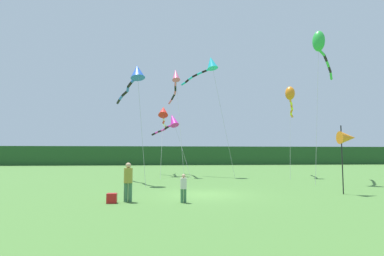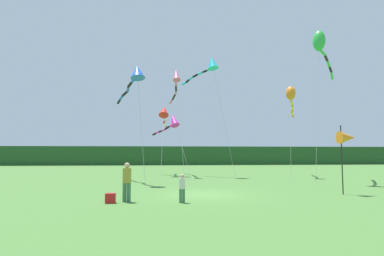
# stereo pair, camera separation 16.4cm
# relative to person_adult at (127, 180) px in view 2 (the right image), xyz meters

# --- Properties ---
(ground_plane) EXTENTS (120.00, 120.00, 0.00)m
(ground_plane) POSITION_rel_person_adult_xyz_m (3.77, 2.26, -0.98)
(ground_plane) COLOR #477533
(distant_treeline) EXTENTS (108.00, 3.21, 3.57)m
(distant_treeline) POSITION_rel_person_adult_xyz_m (3.77, 47.26, 0.80)
(distant_treeline) COLOR #234C23
(distant_treeline) RESTS_ON ground
(person_adult) EXTENTS (0.39, 0.39, 1.76)m
(person_adult) POSITION_rel_person_adult_xyz_m (0.00, 0.00, 0.00)
(person_adult) COLOR #3F724C
(person_adult) RESTS_ON ground
(person_child) EXTENTS (0.28, 0.28, 1.26)m
(person_child) POSITION_rel_person_adult_xyz_m (2.47, -0.49, -0.28)
(person_child) COLOR #3F724C
(person_child) RESTS_ON ground
(cooler_box) EXTENTS (0.43, 0.33, 0.43)m
(cooler_box) POSITION_rel_person_adult_xyz_m (-0.67, -0.28, -0.77)
(cooler_box) COLOR red
(cooler_box) RESTS_ON ground
(banner_flag_pole) EXTENTS (0.90, 0.70, 3.70)m
(banner_flag_pole) POSITION_rel_person_adult_xyz_m (11.55, 1.53, 2.01)
(banner_flag_pole) COLOR black
(banner_flag_pole) RESTS_ON ground
(kite_red) EXTENTS (1.07, 8.47, 7.17)m
(kite_red) POSITION_rel_person_adult_xyz_m (1.80, 17.17, 5.33)
(kite_red) COLOR #B2B2B2
(kite_red) RESTS_ON ground
(kite_cyan) EXTENTS (4.56, 4.99, 11.83)m
(kite_cyan) POSITION_rel_person_adult_xyz_m (6.32, 15.53, 9.99)
(kite_cyan) COLOR #B2B2B2
(kite_cyan) RESTS_ON ground
(kite_orange) EXTENTS (3.26, 6.51, 8.56)m
(kite_orange) POSITION_rel_person_adult_xyz_m (13.73, 13.80, 6.66)
(kite_orange) COLOR #B2B2B2
(kite_orange) RESTS_ON ground
(kite_blue) EXTENTS (2.96, 7.33, 8.74)m
(kite_blue) POSITION_rel_person_adult_xyz_m (-0.41, 8.65, 6.96)
(kite_blue) COLOR #B2B2B2
(kite_blue) RESTS_ON ground
(kite_rainbow) EXTENTS (1.08, 10.32, 10.55)m
(kite_rainbow) POSITION_rel_person_adult_xyz_m (2.94, 16.28, 8.52)
(kite_rainbow) COLOR #B2B2B2
(kite_rainbow) RESTS_ON ground
(kite_green) EXTENTS (5.22, 6.38, 11.66)m
(kite_green) POSITION_rel_person_adult_xyz_m (13.86, 8.23, 9.60)
(kite_green) COLOR #B2B2B2
(kite_green) RESTS_ON ground
(kite_magenta) EXTENTS (3.70, 6.37, 6.29)m
(kite_magenta) POSITION_rel_person_adult_xyz_m (2.60, 16.67, 4.38)
(kite_magenta) COLOR #B2B2B2
(kite_magenta) RESTS_ON ground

